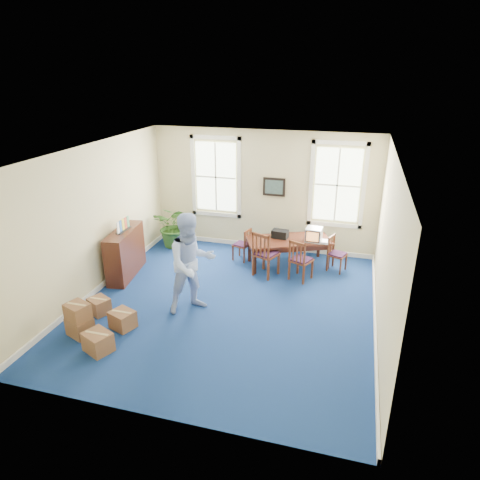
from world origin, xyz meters
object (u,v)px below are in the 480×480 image
(potted_plant, at_px, (175,226))
(man, at_px, (192,263))
(crt_tv, at_px, (314,234))
(chair_near_left, at_px, (266,253))
(cardboard_boxes, at_px, (90,318))
(conference_table, at_px, (288,252))
(credenza, at_px, (125,252))

(potted_plant, bearing_deg, man, -60.55)
(crt_tv, distance_m, chair_near_left, 1.30)
(chair_near_left, xyz_separation_m, cardboard_boxes, (-2.63, -3.27, -0.22))
(conference_table, bearing_deg, chair_near_left, -145.32)
(cardboard_boxes, bearing_deg, credenza, 103.83)
(crt_tv, height_order, credenza, credenza)
(potted_plant, bearing_deg, conference_table, -6.51)
(potted_plant, bearing_deg, crt_tv, -4.80)
(crt_tv, relative_size, cardboard_boxes, 0.34)
(conference_table, relative_size, man, 0.99)
(credenza, distance_m, potted_plant, 1.99)
(crt_tv, height_order, chair_near_left, chair_near_left)
(crt_tv, xyz_separation_m, man, (-2.12, -2.68, 0.17))
(conference_table, xyz_separation_m, credenza, (-3.63, -1.58, 0.24))
(crt_tv, xyz_separation_m, potted_plant, (-3.82, 0.32, -0.27))
(crt_tv, relative_size, man, 0.20)
(crt_tv, bearing_deg, credenza, -154.72)
(man, relative_size, credenza, 1.39)
(chair_near_left, height_order, credenza, credenza)
(chair_near_left, relative_size, credenza, 0.75)
(crt_tv, bearing_deg, potted_plant, 179.51)
(chair_near_left, relative_size, cardboard_boxes, 0.94)
(cardboard_boxes, bearing_deg, man, 41.35)
(crt_tv, xyz_separation_m, cardboard_boxes, (-3.65, -4.02, -0.52))
(man, distance_m, credenza, 2.40)
(potted_plant, relative_size, cardboard_boxes, 1.00)
(man, bearing_deg, conference_table, 17.63)
(crt_tv, bearing_deg, man, -124.13)
(crt_tv, relative_size, potted_plant, 0.34)
(conference_table, bearing_deg, potted_plant, 149.13)
(chair_near_left, distance_m, potted_plant, 2.99)
(credenza, relative_size, cardboard_boxes, 1.24)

